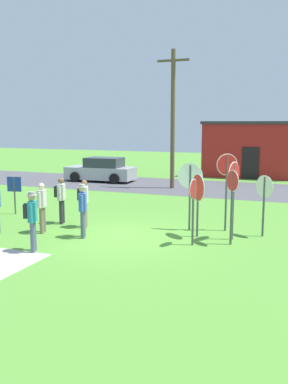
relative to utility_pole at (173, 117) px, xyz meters
name	(u,v)px	position (x,y,z in m)	size (l,w,h in m)	color
ground_plane	(123,238)	(1.83, -10.87, -3.98)	(80.00, 80.00, 0.00)	#518E33
street_asphalt	(207,188)	(1.83, 0.70, -3.98)	(60.00, 6.40, 0.01)	#4C4C51
building_background	(255,149)	(3.57, 7.51, -2.09)	(6.77, 4.02, 3.77)	#B2231E
utility_pole	(173,117)	(0.00, 0.00, 0.00)	(1.80, 0.24, 7.61)	brown
parked_car_on_street	(102,170)	(-5.05, 1.16, -3.29)	(4.37, 2.15, 1.51)	#A5A8AD
stop_sign_leaning_right	(234,186)	(5.12, -9.76, -2.28)	(0.22, 0.77, 2.48)	#474C4C
stop_sign_low_front	(232,195)	(5.17, -10.35, -2.46)	(0.45, 0.49, 2.27)	#474C4C
stop_sign_tallest	(193,201)	(4.12, -10.84, -2.63)	(0.08, 0.62, 2.03)	#474C4C
stop_sign_far_back	(227,179)	(4.70, -8.70, -2.18)	(0.63, 0.41, 2.64)	#474C4C
stop_sign_rear_left	(264,195)	(5.97, -9.00, -2.62)	(0.58, 0.47, 2.01)	#474C4C
stop_sign_leaning_left	(198,194)	(3.99, -9.83, -2.57)	(0.59, 0.70, 2.06)	#474C4C
stop_sign_nearest	(190,184)	(3.52, -9.03, -2.38)	(0.88, 0.07, 2.31)	#474C4C
person_in_teal	(83,207)	(0.60, -11.26, -3.00)	(0.34, 0.53, 1.74)	#4C5670
person_in_dark_shirt	(84,200)	(-0.04, -10.04, -3.00)	(0.44, 0.54, 1.69)	#7A6B56
person_on_left	(42,205)	(-0.96, -11.23, -3.03)	(0.31, 0.55, 1.69)	#7A6B56
person_near_signs	(61,197)	(-1.12, -9.82, -3.00)	(0.42, 0.55, 1.69)	#2D2D33
person_in_blue	(32,217)	(0.01, -13.14, -2.97)	(0.45, 0.52, 1.74)	#4C5670
info_panel_leftmost	(14,189)	(-3.76, -9.07, -2.94)	(0.59, 0.14, 1.52)	#4C4C51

